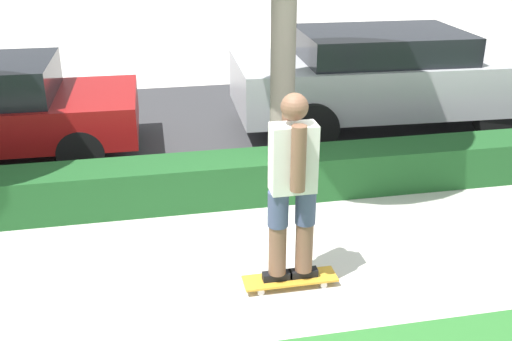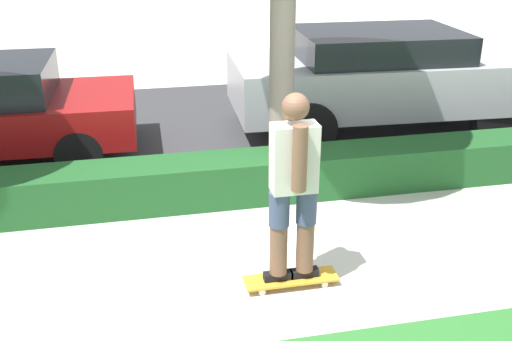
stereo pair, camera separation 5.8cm
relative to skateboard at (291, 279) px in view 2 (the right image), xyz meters
The scene contains 6 objects.
ground_plane 0.36m from the skateboard, 130.91° to the left, with size 60.00×60.00×0.00m, color beige.
street_asphalt 4.47m from the skateboard, 92.95° to the left, with size 16.06×5.00×0.01m.
hedge_row 1.89m from the skateboard, 97.04° to the left, with size 16.06×0.60×0.52m.
skateboard is the anchor object (origin of this frame).
skater_person 0.93m from the skateboard, 26.57° to the right, with size 0.50×0.44×1.71m.
parked_car_middle 4.71m from the skateboard, 57.65° to the left, with size 4.67×2.06×1.51m.
Camera 2 is at (-1.03, -4.67, 3.09)m, focal length 42.00 mm.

